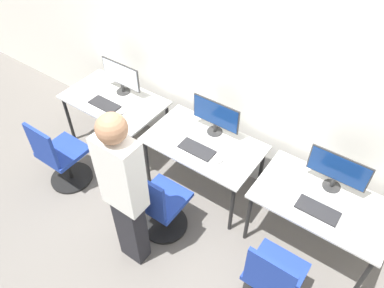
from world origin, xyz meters
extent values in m
plane|color=slate|center=(0.00, 0.00, 0.00)|extent=(20.00, 20.00, 0.00)
cube|color=silver|center=(0.00, 0.83, 1.40)|extent=(12.00, 0.05, 2.80)
cube|color=silver|center=(-1.28, 0.35, 0.69)|extent=(1.19, 0.71, 0.02)
cylinder|color=black|center=(-1.82, 0.05, 0.34)|extent=(0.04, 0.04, 0.68)
cylinder|color=black|center=(-0.73, 0.05, 0.34)|extent=(0.04, 0.04, 0.68)
cylinder|color=black|center=(-1.82, 0.66, 0.34)|extent=(0.04, 0.04, 0.68)
cylinder|color=black|center=(-0.73, 0.66, 0.34)|extent=(0.04, 0.04, 0.68)
cylinder|color=#2D2D2D|center=(-1.28, 0.52, 0.71)|extent=(0.17, 0.17, 0.01)
cylinder|color=#2D2D2D|center=(-1.28, 0.52, 0.77)|extent=(0.04, 0.04, 0.10)
cube|color=#2D2D2D|center=(-1.28, 0.53, 0.95)|extent=(0.54, 0.01, 0.29)
cube|color=silver|center=(-1.28, 0.52, 0.95)|extent=(0.52, 0.01, 0.27)
cube|color=#262628|center=(-1.28, 0.21, 0.72)|extent=(0.37, 0.17, 0.02)
ellipsoid|color=silver|center=(-1.01, 0.22, 0.72)|extent=(0.06, 0.09, 0.03)
cylinder|color=black|center=(-1.33, -0.44, 0.01)|extent=(0.48, 0.48, 0.03)
cylinder|color=black|center=(-1.33, -0.44, 0.23)|extent=(0.04, 0.04, 0.40)
cube|color=navy|center=(-1.33, -0.44, 0.45)|extent=(0.44, 0.44, 0.05)
cube|color=navy|center=(-1.33, -0.64, 0.70)|extent=(0.40, 0.04, 0.44)
cube|color=silver|center=(0.00, 0.35, 0.69)|extent=(1.19, 0.71, 0.02)
cylinder|color=black|center=(-0.55, 0.05, 0.34)|extent=(0.04, 0.04, 0.68)
cylinder|color=black|center=(0.55, 0.05, 0.34)|extent=(0.04, 0.04, 0.68)
cylinder|color=black|center=(-0.55, 0.66, 0.34)|extent=(0.04, 0.04, 0.68)
cylinder|color=black|center=(0.55, 0.66, 0.34)|extent=(0.04, 0.04, 0.68)
cylinder|color=#2D2D2D|center=(0.00, 0.56, 0.71)|extent=(0.17, 0.17, 0.01)
cylinder|color=#2D2D2D|center=(0.00, 0.56, 0.77)|extent=(0.04, 0.04, 0.10)
cube|color=#2D2D2D|center=(0.00, 0.56, 0.95)|extent=(0.54, 0.01, 0.29)
cube|color=navy|center=(0.00, 0.55, 0.95)|extent=(0.52, 0.01, 0.27)
cube|color=#262628|center=(0.00, 0.23, 0.72)|extent=(0.37, 0.17, 0.02)
ellipsoid|color=silver|center=(0.27, 0.22, 0.72)|extent=(0.06, 0.09, 0.03)
cylinder|color=black|center=(-0.03, -0.31, 0.01)|extent=(0.48, 0.48, 0.03)
cylinder|color=black|center=(-0.03, -0.31, 0.23)|extent=(0.04, 0.04, 0.40)
cube|color=navy|center=(-0.03, -0.31, 0.45)|extent=(0.44, 0.44, 0.05)
cube|color=navy|center=(-0.03, -0.51, 0.70)|extent=(0.40, 0.04, 0.44)
cube|color=#232328|center=(-0.06, -0.73, 0.41)|extent=(0.25, 0.16, 0.83)
cube|color=white|center=(-0.06, -0.73, 1.18)|extent=(0.36, 0.20, 0.72)
sphere|color=#9E7051|center=(-0.06, -0.73, 1.66)|extent=(0.23, 0.23, 0.23)
cube|color=silver|center=(1.28, 0.35, 0.69)|extent=(1.19, 0.71, 0.02)
cylinder|color=black|center=(0.73, 0.05, 0.34)|extent=(0.04, 0.04, 0.68)
cylinder|color=black|center=(1.82, 0.05, 0.34)|extent=(0.04, 0.04, 0.68)
cylinder|color=black|center=(0.73, 0.66, 0.34)|extent=(0.04, 0.04, 0.68)
cylinder|color=black|center=(1.82, 0.66, 0.34)|extent=(0.04, 0.04, 0.68)
cylinder|color=#2D2D2D|center=(1.28, 0.55, 0.71)|extent=(0.17, 0.17, 0.01)
cylinder|color=#2D2D2D|center=(1.28, 0.55, 0.77)|extent=(0.04, 0.04, 0.10)
cube|color=#2D2D2D|center=(1.28, 0.55, 0.95)|extent=(0.54, 0.01, 0.29)
cube|color=navy|center=(1.28, 0.55, 0.95)|extent=(0.52, 0.01, 0.27)
cube|color=#262628|center=(1.28, 0.22, 0.72)|extent=(0.37, 0.17, 0.02)
ellipsoid|color=silver|center=(1.55, 0.21, 0.72)|extent=(0.06, 0.09, 0.03)
cylinder|color=black|center=(1.21, -0.36, 0.23)|extent=(0.04, 0.04, 0.40)
cube|color=navy|center=(1.21, -0.36, 0.45)|extent=(0.44, 0.44, 0.05)
cube|color=navy|center=(1.21, -0.56, 0.70)|extent=(0.40, 0.04, 0.44)
camera|label=1|loc=(1.50, -1.97, 3.38)|focal=35.00mm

